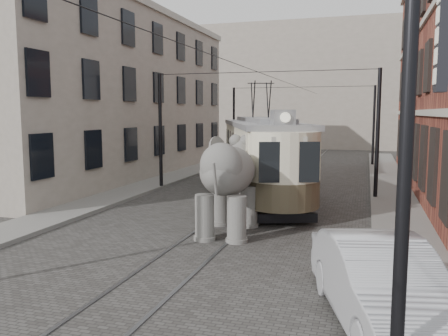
% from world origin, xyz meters
% --- Properties ---
extents(ground, '(120.00, 120.00, 0.00)m').
position_xyz_m(ground, '(0.00, 0.00, 0.00)').
color(ground, '#464440').
extents(tram_rails, '(1.54, 80.00, 0.02)m').
position_xyz_m(tram_rails, '(0.00, 0.00, 0.01)').
color(tram_rails, slate).
rests_on(tram_rails, ground).
extents(sidewalk_right, '(2.00, 60.00, 0.15)m').
position_xyz_m(sidewalk_right, '(6.00, 0.00, 0.07)').
color(sidewalk_right, slate).
rests_on(sidewalk_right, ground).
extents(sidewalk_left, '(2.00, 60.00, 0.15)m').
position_xyz_m(sidewalk_left, '(-6.50, 0.00, 0.07)').
color(sidewalk_left, slate).
rests_on(sidewalk_left, ground).
extents(stucco_building, '(7.00, 24.00, 10.00)m').
position_xyz_m(stucco_building, '(-11.00, 10.00, 5.00)').
color(stucco_building, gray).
rests_on(stucco_building, ground).
extents(distant_block, '(28.00, 10.00, 14.00)m').
position_xyz_m(distant_block, '(0.00, 40.00, 7.00)').
color(distant_block, gray).
rests_on(distant_block, ground).
extents(catenary, '(11.00, 30.20, 6.00)m').
position_xyz_m(catenary, '(-0.20, 5.00, 3.00)').
color(catenary, black).
rests_on(catenary, ground).
extents(tram, '(7.41, 13.95, 5.48)m').
position_xyz_m(tram, '(-0.30, 6.23, 2.74)').
color(tram, beige).
rests_on(tram, ground).
extents(elephant, '(3.22, 5.45, 3.23)m').
position_xyz_m(elephant, '(0.39, -1.68, 1.62)').
color(elephant, '#615F5A').
rests_on(elephant, ground).
extents(parked_car, '(3.14, 5.26, 1.64)m').
position_xyz_m(parked_car, '(5.09, -7.33, 0.82)').
color(parked_car, '#AEAEB3').
rests_on(parked_car, ground).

